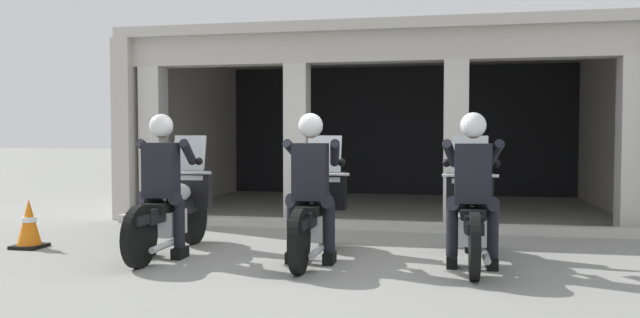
% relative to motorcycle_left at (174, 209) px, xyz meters
% --- Properties ---
extents(ground_plane, '(80.00, 80.00, 0.00)m').
position_rel_motorcycle_left_xyz_m(ground_plane, '(1.66, 3.05, -0.50)').
color(ground_plane, gray).
extents(station_building, '(8.24, 5.40, 3.03)m').
position_rel_motorcycle_left_xyz_m(station_building, '(2.01, 5.32, 1.42)').
color(station_building, black).
rests_on(station_building, ground).
extents(kerb_strip, '(7.74, 0.24, 0.12)m').
position_rel_motorcycle_left_xyz_m(kerb_strip, '(2.01, 2.14, -0.44)').
color(kerb_strip, '#B7B5AD').
rests_on(kerb_strip, ground).
extents(motorcycle_left, '(0.62, 2.04, 1.35)m').
position_rel_motorcycle_left_xyz_m(motorcycle_left, '(0.00, 0.00, 0.00)').
color(motorcycle_left, black).
rests_on(motorcycle_left, ground).
extents(police_officer_left, '(0.63, 0.61, 1.58)m').
position_rel_motorcycle_left_xyz_m(police_officer_left, '(-0.00, -0.28, 0.44)').
color(police_officer_left, black).
rests_on(police_officer_left, ground).
extents(motorcycle_center, '(0.62, 2.04, 1.35)m').
position_rel_motorcycle_left_xyz_m(motorcycle_center, '(1.66, 0.05, 0.00)').
color(motorcycle_center, black).
rests_on(motorcycle_center, ground).
extents(police_officer_center, '(0.63, 0.61, 1.58)m').
position_rel_motorcycle_left_xyz_m(police_officer_center, '(1.66, -0.23, 0.44)').
color(police_officer_center, black).
rests_on(police_officer_center, ground).
extents(motorcycle_right, '(0.62, 2.04, 1.35)m').
position_rel_motorcycle_left_xyz_m(motorcycle_right, '(3.32, 0.13, 0.00)').
color(motorcycle_right, black).
rests_on(motorcycle_right, ground).
extents(police_officer_right, '(0.63, 0.61, 1.58)m').
position_rel_motorcycle_left_xyz_m(police_officer_right, '(3.32, -0.15, 0.44)').
color(police_officer_right, black).
rests_on(police_officer_right, ground).
extents(traffic_cone_flank, '(0.34, 0.34, 0.59)m').
position_rel_motorcycle_left_xyz_m(traffic_cone_flank, '(-1.83, -0.07, -0.21)').
color(traffic_cone_flank, black).
rests_on(traffic_cone_flank, ground).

